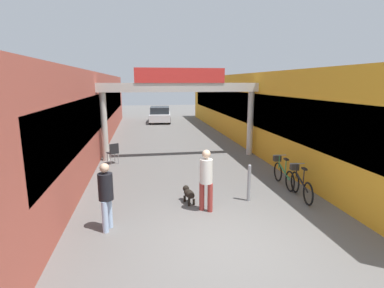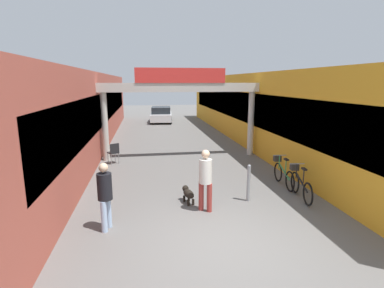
% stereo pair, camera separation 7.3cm
% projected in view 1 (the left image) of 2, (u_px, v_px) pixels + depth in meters
% --- Properties ---
extents(ground_plane, '(80.00, 80.00, 0.00)m').
position_uv_depth(ground_plane, '(225.00, 243.00, 6.50)').
color(ground_plane, '#605E5B').
extents(storefront_left, '(3.00, 26.00, 3.87)m').
position_uv_depth(storefront_left, '(77.00, 111.00, 15.91)').
color(storefront_left, '#B25142').
rests_on(storefront_left, ground_plane).
extents(storefront_right, '(3.00, 26.00, 3.87)m').
position_uv_depth(storefront_right, '(259.00, 108.00, 17.55)').
color(storefront_right, gold).
rests_on(storefront_right, ground_plane).
extents(arcade_sign_gateway, '(7.40, 0.47, 4.04)m').
position_uv_depth(arcade_sign_gateway, '(180.00, 95.00, 13.33)').
color(arcade_sign_gateway, beige).
rests_on(arcade_sign_gateway, ground_plane).
extents(pedestrian_with_dog, '(0.47, 0.47, 1.70)m').
position_uv_depth(pedestrian_with_dog, '(206.00, 176.00, 7.95)').
color(pedestrian_with_dog, '#99332D').
rests_on(pedestrian_with_dog, ground_plane).
extents(pedestrian_companion, '(0.43, 0.43, 1.63)m').
position_uv_depth(pedestrian_companion, '(106.00, 193.00, 6.91)').
color(pedestrian_companion, '#A5BFE0').
rests_on(pedestrian_companion, ground_plane).
extents(dog_on_leash, '(0.37, 0.65, 0.46)m').
position_uv_depth(dog_on_leash, '(189.00, 193.00, 8.63)').
color(dog_on_leash, black).
rests_on(dog_on_leash, ground_plane).
extents(bicycle_black_nearest, '(0.46, 1.68, 0.98)m').
position_uv_depth(bicycle_black_nearest, '(300.00, 183.00, 9.04)').
color(bicycle_black_nearest, black).
rests_on(bicycle_black_nearest, ground_plane).
extents(bicycle_green_second, '(0.46, 1.69, 0.98)m').
position_uv_depth(bicycle_green_second, '(283.00, 172.00, 10.11)').
color(bicycle_green_second, black).
rests_on(bicycle_green_second, ground_plane).
extents(bollard_post_metal, '(0.10, 0.10, 1.11)m').
position_uv_depth(bollard_post_metal, '(249.00, 182.00, 8.72)').
color(bollard_post_metal, gray).
rests_on(bollard_post_metal, ground_plane).
extents(cafe_chair_black_nearer, '(0.55, 0.55, 0.89)m').
position_uv_depth(cafe_chair_black_nearer, '(113.00, 151.00, 12.70)').
color(cafe_chair_black_nearer, gray).
rests_on(cafe_chair_black_nearer, ground_plane).
extents(parked_car_white, '(2.06, 4.12, 1.33)m').
position_uv_depth(parked_car_white, '(160.00, 115.00, 26.08)').
color(parked_car_white, silver).
rests_on(parked_car_white, ground_plane).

